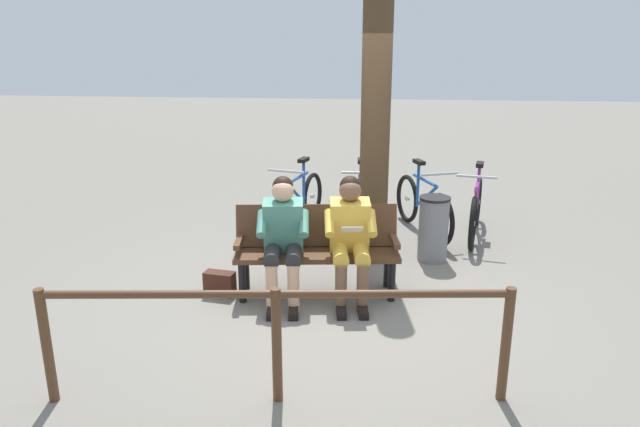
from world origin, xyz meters
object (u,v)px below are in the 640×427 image
at_px(bicycle_silver, 423,206).
at_px(handbag, 220,284).
at_px(litter_bin, 433,229).
at_px(person_companion, 283,234).
at_px(bicycle_blue, 476,210).
at_px(bicycle_purple, 299,203).
at_px(tree_trunk, 375,122).
at_px(person_reading, 350,233).
at_px(bench, 317,243).
at_px(bicycle_green, 360,205).

bearing_deg(bicycle_silver, handbag, -65.43).
bearing_deg(litter_bin, person_companion, 38.04).
distance_m(litter_bin, bicycle_blue, 1.08).
height_order(litter_bin, bicycle_purple, bicycle_purple).
bearing_deg(bicycle_purple, tree_trunk, 59.03).
bearing_deg(person_reading, person_companion, -0.05).
relative_size(bench, bicycle_green, 0.98).
bearing_deg(bicycle_blue, litter_bin, -22.09).
height_order(bench, litter_bin, bench).
height_order(handbag, litter_bin, litter_bin).
xyz_separation_m(bench, litter_bin, (-1.23, -0.99, -0.13)).
relative_size(bench, bicycle_purple, 1.00).
bearing_deg(bicycle_blue, person_companion, -33.58).
relative_size(bench, person_companion, 1.37).
height_order(person_reading, handbag, person_reading).
relative_size(tree_trunk, bicycle_blue, 1.91).
xyz_separation_m(bicycle_blue, bicycle_purple, (2.28, -0.06, 0.00)).
xyz_separation_m(handbag, litter_bin, (-2.17, -1.19, 0.26)).
distance_m(bench, tree_trunk, 1.54).
xyz_separation_m(handbag, bicycle_blue, (-2.78, -2.09, 0.24)).
bearing_deg(litter_bin, bicycle_green, -48.41).
bearing_deg(bicycle_purple, litter_bin, 74.30).
relative_size(litter_bin, bicycle_purple, 0.46).
xyz_separation_m(person_reading, bicycle_blue, (-1.50, -2.01, -0.31)).
distance_m(bench, bicycle_green, 2.01).
height_order(person_reading, bicycle_blue, person_reading).
distance_m(person_reading, bicycle_green, 2.11).
distance_m(bicycle_blue, bicycle_purple, 2.29).
distance_m(handbag, bicycle_purple, 2.22).
distance_m(bicycle_blue, bicycle_green, 1.47).
xyz_separation_m(tree_trunk, bicycle_green, (0.18, -1.01, -1.22)).
bearing_deg(tree_trunk, bicycle_silver, -122.15).
distance_m(tree_trunk, litter_bin, 1.38).
height_order(bicycle_blue, bicycle_silver, same).
xyz_separation_m(person_companion, handbag, (0.65, -0.00, -0.54)).
xyz_separation_m(tree_trunk, bicycle_silver, (-0.64, -1.01, -1.22)).
xyz_separation_m(person_reading, bicycle_purple, (0.79, -2.08, -0.31)).
height_order(bench, tree_trunk, tree_trunk).
bearing_deg(bicycle_purple, person_reading, 34.83).
relative_size(tree_trunk, bicycle_green, 1.88).
distance_m(person_reading, handbag, 1.40).
xyz_separation_m(bench, bicycle_silver, (-1.17, -1.98, -0.15)).
height_order(bicycle_blue, bicycle_green, same).
xyz_separation_m(bicycle_green, bicycle_purple, (0.81, 0.01, 0.00)).
xyz_separation_m(bench, tree_trunk, (-0.54, -0.96, 1.07)).
height_order(person_companion, litter_bin, person_companion).
xyz_separation_m(person_companion, litter_bin, (-1.53, -1.19, -0.29)).
height_order(person_companion, bicycle_blue, person_companion).
bearing_deg(person_companion, litter_bin, -148.95).
bearing_deg(person_companion, bicycle_green, -113.95).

